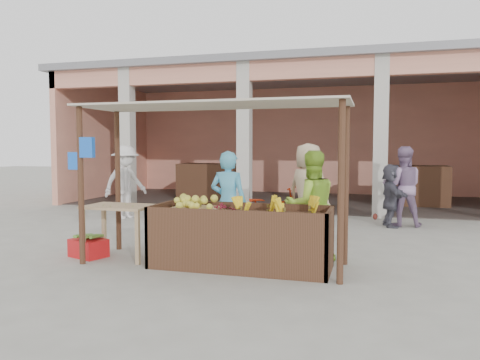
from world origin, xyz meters
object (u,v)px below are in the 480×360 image
(fruit_stall, at_px, (241,240))
(side_table, at_px, (120,214))
(red_crate, at_px, (89,248))
(motorcycle, at_px, (268,209))
(vendor_blue, at_px, (228,199))
(vendor_green, at_px, (311,203))

(fruit_stall, xyz_separation_m, side_table, (-2.00, 0.03, 0.30))
(red_crate, bearing_deg, fruit_stall, 20.61)
(red_crate, relative_size, motorcycle, 0.29)
(side_table, relative_size, vendor_blue, 0.58)
(vendor_green, bearing_deg, motorcycle, -84.67)
(fruit_stall, bearing_deg, vendor_green, 39.18)
(fruit_stall, bearing_deg, vendor_blue, 119.12)
(side_table, height_order, red_crate, side_table)
(fruit_stall, relative_size, red_crate, 4.71)
(red_crate, height_order, motorcycle, motorcycle)
(fruit_stall, xyz_separation_m, red_crate, (-2.52, -0.04, -0.26))
(vendor_green, xyz_separation_m, motorcycle, (-1.11, 1.92, -0.39))
(red_crate, distance_m, motorcycle, 3.59)
(side_table, relative_size, vendor_green, 0.59)
(side_table, bearing_deg, fruit_stall, 0.23)
(side_table, distance_m, vendor_blue, 1.74)
(red_crate, height_order, vendor_green, vendor_green)
(side_table, bearing_deg, vendor_green, 14.99)
(vendor_blue, xyz_separation_m, vendor_green, (1.35, -0.02, -0.01))
(fruit_stall, distance_m, vendor_green, 1.29)
(vendor_blue, height_order, vendor_green, vendor_blue)
(motorcycle, bearing_deg, vendor_blue, 176.24)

